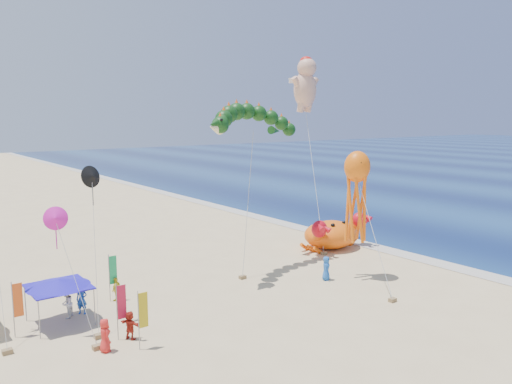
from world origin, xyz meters
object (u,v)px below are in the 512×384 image
at_px(crab_inflatable, 332,233).
at_px(cherub_kite, 306,83).
at_px(dragon_kite, 252,124).
at_px(canopy_blue, 58,283).
at_px(octopus_kite, 357,190).

bearing_deg(crab_inflatable, cherub_kite, 78.82).
xyz_separation_m(crab_inflatable, dragon_kite, (-9.67, -0.53, 10.12)).
distance_m(crab_inflatable, dragon_kite, 14.01).
distance_m(dragon_kite, canopy_blue, 18.01).
bearing_deg(crab_inflatable, dragon_kite, -176.87).
xyz_separation_m(cherub_kite, octopus_kite, (-5.76, -11.84, -8.60)).
distance_m(cherub_kite, octopus_kite, 15.73).
relative_size(cherub_kite, canopy_blue, 4.92).
xyz_separation_m(cherub_kite, canopy_blue, (-26.09, -7.02, -12.91)).
distance_m(crab_inflatable, octopus_kite, 10.06).
height_order(octopus_kite, canopy_blue, octopus_kite).
bearing_deg(dragon_kite, crab_inflatable, 3.13).
xyz_separation_m(dragon_kite, octopus_kite, (4.86, -6.50, -4.77)).
height_order(cherub_kite, canopy_blue, cherub_kite).
distance_m(octopus_kite, canopy_blue, 21.33).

